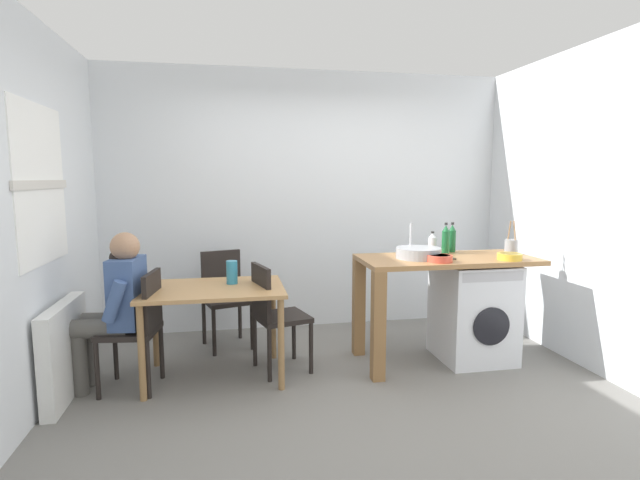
{
  "coord_description": "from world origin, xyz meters",
  "views": [
    {
      "loc": [
        -0.82,
        -3.34,
        1.6
      ],
      "look_at": [
        -0.11,
        0.45,
        1.1
      ],
      "focal_mm": 27.06,
      "sensor_mm": 36.0,
      "label": 1
    }
  ],
  "objects_px": {
    "bottle_clear_small": "(452,239)",
    "mixing_bowl": "(440,258)",
    "washing_machine": "(473,311)",
    "vase": "(232,272)",
    "chair_person_seat": "(139,324)",
    "dining_table": "(213,299)",
    "bottle_tall_green": "(432,243)",
    "seated_person": "(116,303)",
    "bottle_squat_brown": "(446,240)",
    "colander": "(510,256)",
    "chair_spare_by_wall": "(225,293)",
    "chair_opposite": "(274,312)",
    "utensil_crock": "(511,246)"
  },
  "relations": [
    {
      "from": "bottle_clear_small",
      "to": "mixing_bowl",
      "type": "relative_size",
      "value": 1.33
    },
    {
      "from": "washing_machine",
      "to": "vase",
      "type": "distance_m",
      "value": 2.12
    },
    {
      "from": "chair_person_seat",
      "to": "mixing_bowl",
      "type": "bearing_deg",
      "value": -84.68
    },
    {
      "from": "dining_table",
      "to": "bottle_tall_green",
      "type": "relative_size",
      "value": 5.65
    },
    {
      "from": "seated_person",
      "to": "bottle_squat_brown",
      "type": "xyz_separation_m",
      "value": [
        2.75,
        0.27,
        0.38
      ]
    },
    {
      "from": "bottle_tall_green",
      "to": "vase",
      "type": "distance_m",
      "value": 1.81
    },
    {
      "from": "colander",
      "to": "bottle_clear_small",
      "type": "bearing_deg",
      "value": 118.82
    },
    {
      "from": "chair_spare_by_wall",
      "to": "bottle_clear_small",
      "type": "xyz_separation_m",
      "value": [
        2.07,
        -0.5,
        0.54
      ]
    },
    {
      "from": "seated_person",
      "to": "colander",
      "type": "relative_size",
      "value": 6.0
    },
    {
      "from": "dining_table",
      "to": "chair_spare_by_wall",
      "type": "height_order",
      "value": "chair_spare_by_wall"
    },
    {
      "from": "chair_opposite",
      "to": "chair_spare_by_wall",
      "type": "height_order",
      "value": "same"
    },
    {
      "from": "bottle_clear_small",
      "to": "vase",
      "type": "xyz_separation_m",
      "value": [
        -2.0,
        -0.17,
        -0.21
      ]
    },
    {
      "from": "chair_opposite",
      "to": "seated_person",
      "type": "height_order",
      "value": "seated_person"
    },
    {
      "from": "utensil_crock",
      "to": "chair_opposite",
      "type": "bearing_deg",
      "value": -179.72
    },
    {
      "from": "seated_person",
      "to": "mixing_bowl",
      "type": "height_order",
      "value": "seated_person"
    },
    {
      "from": "chair_opposite",
      "to": "vase",
      "type": "height_order",
      "value": "vase"
    },
    {
      "from": "chair_opposite",
      "to": "utensil_crock",
      "type": "bearing_deg",
      "value": 74.93
    },
    {
      "from": "chair_opposite",
      "to": "bottle_squat_brown",
      "type": "bearing_deg",
      "value": 80.15
    },
    {
      "from": "bottle_clear_small",
      "to": "mixing_bowl",
      "type": "bearing_deg",
      "value": -125.17
    },
    {
      "from": "dining_table",
      "to": "colander",
      "type": "height_order",
      "value": "colander"
    },
    {
      "from": "bottle_tall_green",
      "to": "colander",
      "type": "xyz_separation_m",
      "value": [
        0.47,
        -0.48,
        -0.06
      ]
    },
    {
      "from": "utensil_crock",
      "to": "chair_person_seat",
      "type": "bearing_deg",
      "value": -177.26
    },
    {
      "from": "utensil_crock",
      "to": "bottle_tall_green",
      "type": "bearing_deg",
      "value": 161.95
    },
    {
      "from": "chair_person_seat",
      "to": "colander",
      "type": "height_order",
      "value": "colander"
    },
    {
      "from": "chair_person_seat",
      "to": "utensil_crock",
      "type": "height_order",
      "value": "utensil_crock"
    },
    {
      "from": "chair_opposite",
      "to": "utensil_crock",
      "type": "distance_m",
      "value": 2.17
    },
    {
      "from": "mixing_bowl",
      "to": "washing_machine",
      "type": "bearing_deg",
      "value": 25.02
    },
    {
      "from": "chair_spare_by_wall",
      "to": "utensil_crock",
      "type": "relative_size",
      "value": 3.0
    },
    {
      "from": "chair_opposite",
      "to": "colander",
      "type": "xyz_separation_m",
      "value": [
        1.94,
        -0.26,
        0.44
      ]
    },
    {
      "from": "washing_machine",
      "to": "bottle_squat_brown",
      "type": "bearing_deg",
      "value": 134.93
    },
    {
      "from": "dining_table",
      "to": "mixing_bowl",
      "type": "distance_m",
      "value": 1.85
    },
    {
      "from": "bottle_tall_green",
      "to": "mixing_bowl",
      "type": "bearing_deg",
      "value": -106.68
    },
    {
      "from": "vase",
      "to": "bottle_squat_brown",
      "type": "bearing_deg",
      "value": 2.45
    },
    {
      "from": "mixing_bowl",
      "to": "colander",
      "type": "xyz_separation_m",
      "value": [
        0.61,
        -0.02,
        -0.0
      ]
    },
    {
      "from": "utensil_crock",
      "to": "dining_table",
      "type": "bearing_deg",
      "value": -179.1
    },
    {
      "from": "utensil_crock",
      "to": "bottle_clear_small",
      "type": "bearing_deg",
      "value": 153.33
    },
    {
      "from": "dining_table",
      "to": "seated_person",
      "type": "bearing_deg",
      "value": -172.86
    },
    {
      "from": "bottle_squat_brown",
      "to": "colander",
      "type": "height_order",
      "value": "bottle_squat_brown"
    },
    {
      "from": "seated_person",
      "to": "washing_machine",
      "type": "bearing_deg",
      "value": -80.77
    },
    {
      "from": "bottle_squat_brown",
      "to": "dining_table",
      "type": "bearing_deg",
      "value": -174.93
    },
    {
      "from": "chair_opposite",
      "to": "bottle_clear_small",
      "type": "bearing_deg",
      "value": 82.79
    },
    {
      "from": "chair_person_seat",
      "to": "mixing_bowl",
      "type": "xyz_separation_m",
      "value": [
        2.35,
        -0.1,
        0.44
      ]
    },
    {
      "from": "mixing_bowl",
      "to": "chair_person_seat",
      "type": "bearing_deg",
      "value": 177.59
    },
    {
      "from": "chair_spare_by_wall",
      "to": "bottle_clear_small",
      "type": "distance_m",
      "value": 2.19
    },
    {
      "from": "bottle_squat_brown",
      "to": "vase",
      "type": "distance_m",
      "value": 1.9
    },
    {
      "from": "chair_spare_by_wall",
      "to": "seated_person",
      "type": "xyz_separation_m",
      "value": [
        -0.78,
        -0.86,
        0.16
      ]
    },
    {
      "from": "bottle_squat_brown",
      "to": "utensil_crock",
      "type": "relative_size",
      "value": 0.94
    },
    {
      "from": "chair_opposite",
      "to": "dining_table",
      "type": "bearing_deg",
      "value": -101.73
    },
    {
      "from": "colander",
      "to": "chair_opposite",
      "type": "bearing_deg",
      "value": 172.38
    },
    {
      "from": "bottle_tall_green",
      "to": "vase",
      "type": "xyz_separation_m",
      "value": [
        -1.8,
        -0.15,
        -0.17
      ]
    }
  ]
}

